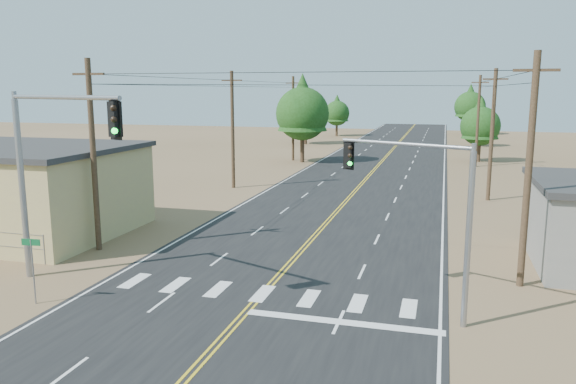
% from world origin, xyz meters
% --- Properties ---
extents(road, '(15.00, 200.00, 0.02)m').
position_xyz_m(road, '(0.00, 30.00, 0.01)').
color(road, black).
rests_on(road, ground).
extents(utility_pole_left_near, '(1.80, 0.30, 10.00)m').
position_xyz_m(utility_pole_left_near, '(-10.50, 12.00, 5.12)').
color(utility_pole_left_near, '#4C3826').
rests_on(utility_pole_left_near, ground).
extents(utility_pole_left_mid, '(1.80, 0.30, 10.00)m').
position_xyz_m(utility_pole_left_mid, '(-10.50, 32.00, 5.12)').
color(utility_pole_left_mid, '#4C3826').
rests_on(utility_pole_left_mid, ground).
extents(utility_pole_left_far, '(1.80, 0.30, 10.00)m').
position_xyz_m(utility_pole_left_far, '(-10.50, 52.00, 5.12)').
color(utility_pole_left_far, '#4C3826').
rests_on(utility_pole_left_far, ground).
extents(utility_pole_right_near, '(1.80, 0.30, 10.00)m').
position_xyz_m(utility_pole_right_near, '(10.50, 12.00, 5.12)').
color(utility_pole_right_near, '#4C3826').
rests_on(utility_pole_right_near, ground).
extents(utility_pole_right_mid, '(1.80, 0.30, 10.00)m').
position_xyz_m(utility_pole_right_mid, '(10.50, 32.00, 5.12)').
color(utility_pole_right_mid, '#4C3826').
rests_on(utility_pole_right_mid, ground).
extents(utility_pole_right_far, '(1.80, 0.30, 10.00)m').
position_xyz_m(utility_pole_right_far, '(10.50, 52.00, 5.12)').
color(utility_pole_right_far, '#4C3826').
rests_on(utility_pole_right_far, ground).
extents(signal_mast_left, '(7.15, 3.21, 8.35)m').
position_xyz_m(signal_mast_left, '(-8.92, 6.45, 5.71)').
color(signal_mast_left, gray).
rests_on(signal_mast_left, ground).
extents(signal_mast_right, '(5.00, 2.36, 6.62)m').
position_xyz_m(signal_mast_right, '(6.59, 7.47, 4.47)').
color(signal_mast_right, gray).
rests_on(signal_mast_right, ground).
extents(street_sign, '(0.79, 0.12, 2.66)m').
position_xyz_m(street_sign, '(-8.41, 4.58, 1.79)').
color(street_sign, gray).
rests_on(street_sign, ground).
extents(tree_left_near, '(6.19, 6.19, 10.31)m').
position_xyz_m(tree_left_near, '(-9.00, 50.61, 6.31)').
color(tree_left_near, '#3F2D1E').
rests_on(tree_left_near, ground).
extents(tree_left_mid, '(5.63, 5.63, 9.39)m').
position_xyz_m(tree_left_mid, '(-14.00, 72.65, 5.74)').
color(tree_left_mid, '#3F2D1E').
rests_on(tree_left_mid, ground).
extents(tree_left_far, '(4.57, 4.57, 7.61)m').
position_xyz_m(tree_left_far, '(-12.13, 89.11, 4.65)').
color(tree_left_far, '#3F2D1E').
rests_on(tree_left_far, ground).
extents(tree_right_near, '(4.59, 4.59, 7.65)m').
position_xyz_m(tree_right_near, '(11.06, 56.64, 4.68)').
color(tree_right_near, '#3F2D1E').
rests_on(tree_right_near, ground).
extents(tree_right_mid, '(3.95, 3.95, 6.58)m').
position_xyz_m(tree_right_mid, '(11.57, 75.81, 4.02)').
color(tree_right_mid, '#3F2D1E').
rests_on(tree_right_mid, ground).
extents(tree_right_far, '(5.74, 5.74, 9.56)m').
position_xyz_m(tree_right_far, '(11.46, 99.29, 5.85)').
color(tree_right_far, '#3F2D1E').
rests_on(tree_right_far, ground).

